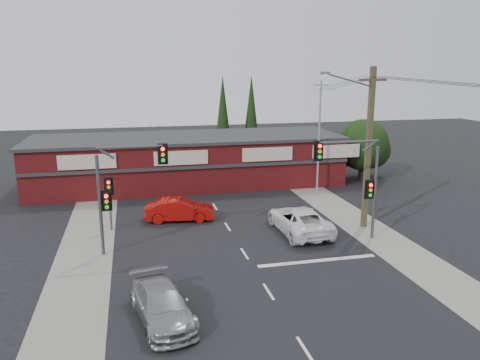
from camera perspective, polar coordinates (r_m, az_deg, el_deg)
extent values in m
plane|color=black|center=(25.55, 0.73, -9.26)|extent=(120.00, 120.00, 0.00)
cube|color=black|center=(30.11, -1.57, -5.67)|extent=(14.00, 70.00, 0.01)
cube|color=gray|center=(29.70, -17.96, -6.61)|extent=(3.00, 70.00, 0.02)
cube|color=gray|center=(32.79, 13.18, -4.41)|extent=(3.00, 70.00, 0.02)
cube|color=silver|center=(25.26, 9.41, -9.68)|extent=(6.50, 0.35, 0.01)
imported|color=white|center=(29.05, 7.25, -4.85)|extent=(2.83, 5.82, 1.59)
imported|color=#919496|center=(19.52, -9.49, -14.75)|extent=(2.77, 5.03, 1.38)
imported|color=#A90E0A|center=(31.30, -7.39, -3.61)|extent=(4.69, 2.12, 1.49)
cube|color=silver|center=(18.05, 7.90, -19.73)|extent=(0.12, 1.60, 0.01)
cube|color=silver|center=(21.80, 3.50, -13.42)|extent=(0.12, 1.60, 0.01)
cube|color=silver|center=(25.82, 0.56, -8.97)|extent=(0.12, 1.60, 0.01)
cube|color=silver|center=(29.99, -1.52, -5.73)|extent=(0.12, 1.60, 0.01)
cube|color=silver|center=(34.27, -3.07, -3.28)|extent=(0.12, 1.60, 0.01)
cube|color=silver|center=(38.62, -4.27, -1.37)|extent=(0.12, 1.60, 0.01)
cube|color=silver|center=(43.01, -5.23, 0.14)|extent=(0.12, 1.60, 0.01)
cube|color=silver|center=(47.44, -6.01, 1.38)|extent=(0.12, 1.60, 0.01)
cube|color=#440D0F|center=(40.91, -6.36, 2.27)|extent=(26.00, 8.00, 4.00)
cube|color=#2D2D30|center=(40.56, -6.43, 5.18)|extent=(26.40, 8.40, 0.25)
cube|color=beige|center=(36.61, -18.15, 2.12)|extent=(4.20, 0.12, 1.10)
cube|color=beige|center=(36.65, -7.18, 2.70)|extent=(4.20, 0.12, 1.10)
cube|color=beige|center=(37.99, 3.38, 3.16)|extent=(4.20, 0.12, 1.10)
cube|color=beige|center=(40.10, 11.65, 3.45)|extent=(4.20, 0.12, 1.10)
cube|color=#2D2D30|center=(36.87, -5.59, 1.54)|extent=(26.00, 0.15, 0.25)
cylinder|color=#2D2116|center=(43.85, 14.56, 1.20)|extent=(0.50, 0.50, 1.80)
sphere|color=black|center=(43.43, 14.74, 4.17)|extent=(4.60, 4.60, 4.60)
sphere|color=black|center=(45.12, 15.79, 3.53)|extent=(3.40, 3.40, 3.40)
sphere|color=black|center=(44.23, 12.34, 3.28)|extent=(2.80, 2.80, 2.80)
cylinder|color=#2D2116|center=(48.58, -2.06, 2.91)|extent=(0.24, 0.24, 2.00)
cone|color=black|center=(47.97, -2.10, 8.20)|extent=(1.80, 1.80, 7.50)
cylinder|color=#2D2116|center=(51.27, 1.36, 3.47)|extent=(0.24, 0.24, 2.00)
cone|color=black|center=(50.69, 1.38, 8.49)|extent=(1.80, 1.80, 7.50)
cylinder|color=#47494C|center=(25.94, -16.69, -3.05)|extent=(0.18, 0.18, 5.50)
cylinder|color=#47494C|center=(25.20, -13.30, 3.93)|extent=(3.40, 0.14, 0.14)
cylinder|color=#47494C|center=(25.28, -15.96, 3.11)|extent=(0.82, 0.14, 0.63)
cube|color=black|center=(25.33, -9.39, 3.12)|extent=(0.32, 0.22, 0.95)
cube|color=black|center=(25.39, -9.41, 3.15)|extent=(0.55, 0.04, 1.15)
cylinder|color=#FF0C07|center=(25.15, -9.40, 3.74)|extent=(0.20, 0.06, 0.20)
cylinder|color=orange|center=(25.20, -9.37, 3.07)|extent=(0.20, 0.06, 0.20)
cylinder|color=#0CE526|center=(25.25, -9.35, 2.40)|extent=(0.20, 0.06, 0.20)
cube|color=black|center=(25.85, -15.95, -2.48)|extent=(0.32, 0.22, 0.95)
cube|color=black|center=(25.92, -15.95, -2.44)|extent=(0.55, 0.04, 1.15)
cylinder|color=#FF0C07|center=(25.64, -16.01, -1.91)|extent=(0.20, 0.06, 0.20)
cylinder|color=orange|center=(25.72, -15.96, -2.56)|extent=(0.20, 0.06, 0.20)
cylinder|color=#0CE526|center=(25.80, -15.92, -3.20)|extent=(0.20, 0.06, 0.20)
cylinder|color=#47494C|center=(28.42, 16.11, -1.58)|extent=(0.18, 0.18, 5.50)
cylinder|color=#47494C|center=(26.97, 13.18, 4.54)|extent=(3.60, 0.14, 0.14)
cylinder|color=#47494C|center=(27.60, 15.50, 3.97)|extent=(0.82, 0.14, 0.63)
cube|color=black|center=(26.30, 9.60, 3.49)|extent=(0.32, 0.22, 0.95)
cube|color=black|center=(26.37, 9.54, 3.52)|extent=(0.55, 0.04, 1.15)
cylinder|color=#FF0C07|center=(26.13, 9.73, 4.09)|extent=(0.20, 0.06, 0.20)
cylinder|color=orange|center=(26.18, 9.71, 3.44)|extent=(0.20, 0.06, 0.20)
cylinder|color=#0CE526|center=(26.24, 9.68, 2.80)|extent=(0.20, 0.06, 0.20)
cube|color=black|center=(28.20, 15.52, -1.14)|extent=(0.32, 0.22, 0.95)
cube|color=black|center=(28.25, 15.45, -1.11)|extent=(0.55, 0.04, 1.15)
cylinder|color=#FF0C07|center=(28.01, 15.68, -0.61)|extent=(0.20, 0.06, 0.20)
cylinder|color=orange|center=(28.09, 15.64, -1.21)|extent=(0.20, 0.06, 0.20)
cylinder|color=#0CE526|center=(28.16, 15.60, -1.80)|extent=(0.20, 0.06, 0.20)
cylinder|color=#47494C|center=(30.10, -15.55, -3.19)|extent=(0.12, 0.12, 3.00)
cube|color=black|center=(29.77, -15.71, -0.79)|extent=(0.32, 0.22, 0.95)
cube|color=black|center=(29.84, -15.70, -0.76)|extent=(0.55, 0.04, 1.15)
cylinder|color=#FF0C07|center=(29.57, -15.75, -0.29)|extent=(0.20, 0.06, 0.20)
cylinder|color=orange|center=(29.64, -15.72, -0.85)|extent=(0.20, 0.06, 0.20)
cylinder|color=#0CE526|center=(29.71, -15.68, -1.41)|extent=(0.20, 0.06, 0.20)
cube|color=#4B442A|center=(29.91, 15.37, 3.61)|extent=(0.30, 0.30, 10.00)
cube|color=#4B442A|center=(29.52, 15.88, 11.66)|extent=(1.80, 0.14, 0.14)
cylinder|color=#47494C|center=(28.65, 13.17, 11.78)|extent=(3.23, 0.39, 0.89)
cube|color=slate|center=(27.84, 10.32, 12.70)|extent=(0.55, 0.25, 0.18)
cylinder|color=silver|center=(27.84, 10.31, 12.49)|extent=(0.28, 0.28, 0.05)
cylinder|color=gray|center=(38.22, 9.60, 5.18)|extent=(0.16, 0.16, 9.00)
cube|color=gray|center=(37.87, 9.85, 11.33)|extent=(1.20, 0.10, 0.10)
cylinder|color=black|center=(33.40, 11.54, 11.35)|extent=(0.73, 9.01, 1.22)
cylinder|color=black|center=(33.65, 12.48, 11.32)|extent=(0.52, 9.00, 1.22)
cylinder|color=black|center=(33.91, 13.41, 11.29)|extent=(0.31, 9.00, 1.22)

